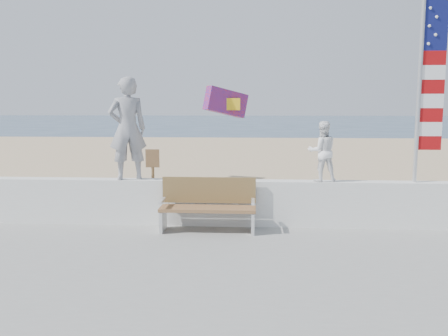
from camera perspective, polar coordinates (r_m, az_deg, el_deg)
The scene contains 9 objects.
ground at distance 7.70m, azimuth -2.39°, elevation -11.79°, with size 220.00×220.00×0.00m, color #304761.
sand at distance 16.44m, azimuth 0.91°, elevation -1.22°, with size 90.00×40.00×0.08m, color tan.
seawall at distance 9.46m, azimuth -1.14°, elevation -4.16°, with size 30.00×0.35×0.90m, color white.
adult at distance 9.57m, azimuth -11.53°, elevation 4.67°, with size 0.74×0.48×2.02m, color #949499.
child at distance 9.36m, azimuth 11.74°, elevation 1.97°, with size 0.57×0.44×1.17m, color white.
bench at distance 9.01m, azimuth -1.92°, elevation -4.37°, with size 1.80×0.57×1.00m.
flag at distance 9.78m, azimuth 23.18°, elevation 9.55°, with size 0.50×0.08×3.50m.
parafoil_kite at distance 11.54m, azimuth 0.33°, elevation 7.89°, with size 1.10×0.84×0.77m.
sign at distance 11.14m, azimuth -8.55°, elevation -0.81°, with size 0.32×0.07×1.46m.
Camera 1 is at (0.78, -7.23, 2.55)m, focal length 38.00 mm.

